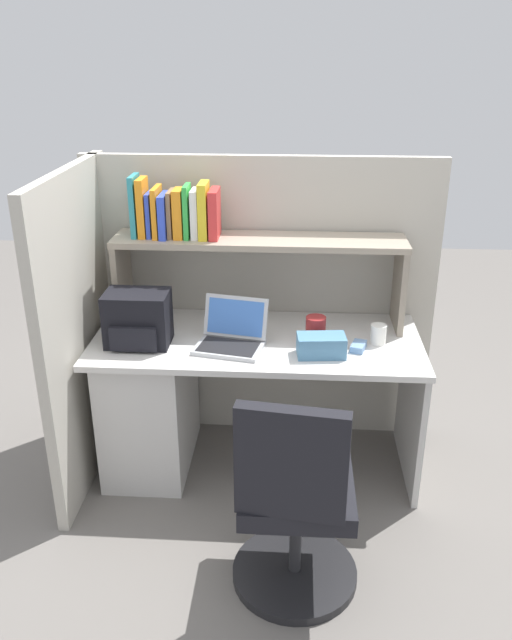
% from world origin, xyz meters
% --- Properties ---
extents(ground_plane, '(8.00, 8.00, 0.00)m').
position_xyz_m(ground_plane, '(0.00, 0.00, 0.00)').
color(ground_plane, slate).
extents(desk, '(1.60, 0.70, 0.73)m').
position_xyz_m(desk, '(-0.39, 0.00, 0.40)').
color(desk, silver).
rests_on(desk, ground_plane).
extents(cubicle_partition_rear, '(1.84, 0.05, 1.55)m').
position_xyz_m(cubicle_partition_rear, '(0.00, 0.38, 0.78)').
color(cubicle_partition_rear, '#B2ADA0').
rests_on(cubicle_partition_rear, ground_plane).
extents(cubicle_partition_left, '(0.05, 1.06, 1.55)m').
position_xyz_m(cubicle_partition_left, '(-0.85, -0.05, 0.78)').
color(cubicle_partition_left, '#B2ADA0').
rests_on(cubicle_partition_left, ground_plane).
extents(overhead_hutch, '(1.44, 0.28, 0.45)m').
position_xyz_m(overhead_hutch, '(0.00, 0.20, 1.08)').
color(overhead_hutch, gray).
rests_on(overhead_hutch, desk).
extents(reference_books_on_shelf, '(0.42, 0.18, 0.30)m').
position_xyz_m(reference_books_on_shelf, '(-0.41, 0.20, 1.30)').
color(reference_books_on_shelf, teal).
rests_on(reference_books_on_shelf, overhead_hutch).
extents(laptop, '(0.36, 0.32, 0.22)m').
position_xyz_m(laptop, '(-0.11, -0.09, 0.78)').
color(laptop, '#B7BABF').
rests_on(laptop, desk).
extents(backpack, '(0.30, 0.23, 0.26)m').
position_xyz_m(backpack, '(-0.56, -0.09, 0.86)').
color(backpack, black).
rests_on(backpack, desk).
extents(computer_mouse, '(0.09, 0.12, 0.03)m').
position_xyz_m(computer_mouse, '(0.49, -0.09, 0.75)').
color(computer_mouse, '#7299C6').
rests_on(computer_mouse, desk).
extents(paper_cup, '(0.08, 0.08, 0.10)m').
position_xyz_m(paper_cup, '(0.58, -0.02, 0.78)').
color(paper_cup, white).
rests_on(paper_cup, desk).
extents(tissue_box, '(0.23, 0.14, 0.10)m').
position_xyz_m(tissue_box, '(0.31, -0.17, 0.78)').
color(tissue_box, teal).
rests_on(tissue_box, desk).
extents(snack_canister, '(0.10, 0.10, 0.13)m').
position_xyz_m(snack_canister, '(0.28, -0.03, 0.80)').
color(snack_canister, maroon).
rests_on(snack_canister, desk).
extents(office_chair, '(0.52, 0.52, 0.93)m').
position_xyz_m(office_chair, '(0.20, -0.84, 0.39)').
color(office_chair, black).
rests_on(office_chair, ground_plane).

